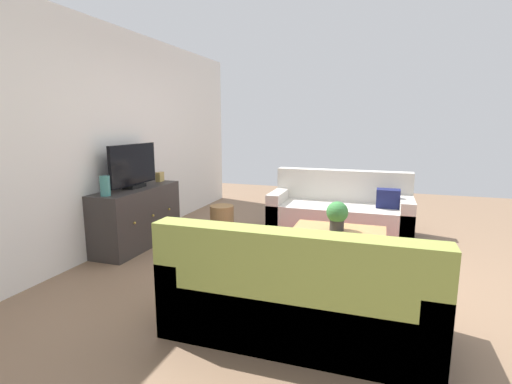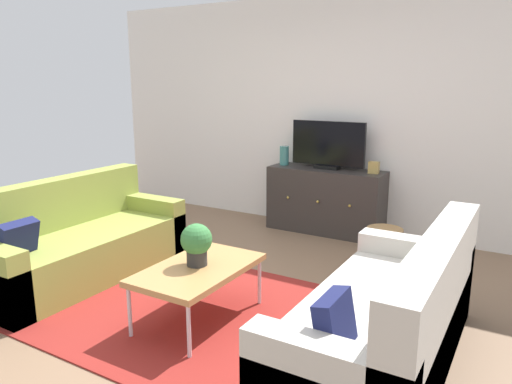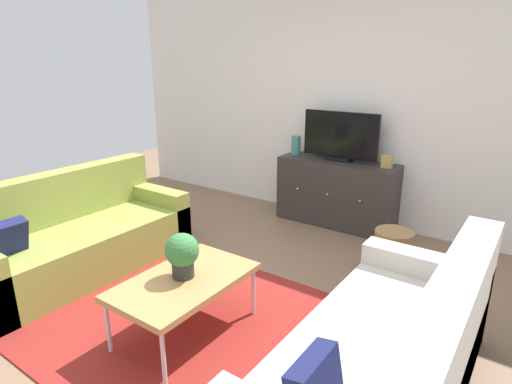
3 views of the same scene
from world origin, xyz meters
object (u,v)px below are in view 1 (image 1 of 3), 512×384
mantel_clock (160,177)px  couch_left_side (297,301)px  coffee_table (338,232)px  couch_right_side (340,212)px  flat_screen_tv (133,166)px  wicker_basket (222,219)px  glass_vase (105,186)px  tv_console (138,217)px  potted_plant (337,214)px

mantel_clock → couch_left_side: bearing=-130.0°
coffee_table → couch_right_side: bearing=5.2°
couch_right_side → mantel_clock: size_ratio=14.81×
couch_left_side → mantel_clock: 3.15m
couch_right_side → flat_screen_tv: bearing=120.9°
mantel_clock → couch_right_side: bearing=-69.6°
couch_right_side → mantel_clock: bearing=110.4°
couch_left_side → wicker_basket: couch_left_side is taller
coffee_table → glass_vase: glass_vase is taller
wicker_basket → couch_left_side: bearing=-145.7°
couch_right_side → glass_vase: bearing=129.8°
tv_console → coffee_table: bearing=-89.0°
flat_screen_tv → glass_vase: flat_screen_tv is taller
wicker_basket → tv_console: bearing=140.2°
couch_left_side → couch_right_side: size_ratio=1.00×
couch_right_side → flat_screen_tv: flat_screen_tv is taller
potted_plant → flat_screen_tv: size_ratio=0.36×
couch_right_side → potted_plant: size_ratio=6.18×
coffee_table → wicker_basket: bearing=63.4°
flat_screen_tv → wicker_basket: size_ratio=2.28×
potted_plant → coffee_table: bearing=-38.5°
couch_right_side → wicker_basket: (-0.52, 1.61, -0.10)m
flat_screen_tv → mantel_clock: flat_screen_tv is taller
potted_plant → tv_console: 2.49m
coffee_table → potted_plant: bearing=141.5°
tv_console → flat_screen_tv: (-0.00, 0.02, 0.64)m
coffee_table → wicker_basket: size_ratio=2.55×
coffee_table → wicker_basket: (0.87, 1.74, -0.20)m
couch_left_side → glass_vase: size_ratio=8.53×
couch_left_side → glass_vase: bearing=69.3°
coffee_table → tv_console: bearing=91.0°
tv_console → flat_screen_tv: flat_screen_tv is taller
glass_vase → mantel_clock: bearing=0.0°
couch_right_side → tv_console: (-1.43, 2.37, 0.09)m
coffee_table → glass_vase: 2.61m
couch_left_side → mantel_clock: mantel_clock is taller
couch_left_side → potted_plant: couch_left_side is taller
potted_plant → tv_console: bearing=90.5°
couch_left_side → tv_console: (1.45, 2.37, 0.09)m
couch_right_side → mantel_clock: mantel_clock is taller
flat_screen_tv → wicker_basket: flat_screen_tv is taller
couch_right_side → wicker_basket: couch_right_side is taller
couch_right_side → mantel_clock: 2.59m
coffee_table → flat_screen_tv: (-0.05, 2.52, 0.62)m
flat_screen_tv → glass_vase: 0.57m
mantel_clock → wicker_basket: 1.05m
coffee_table → glass_vase: size_ratio=4.29×
couch_right_side → coffee_table: couch_right_side is taller
mantel_clock → wicker_basket: (0.37, -0.76, -0.62)m
coffee_table → tv_console: (-0.05, 2.50, -0.02)m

